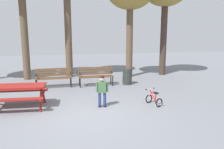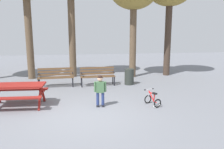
# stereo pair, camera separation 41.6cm
# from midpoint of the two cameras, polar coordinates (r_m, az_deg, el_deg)

# --- Properties ---
(ground) EXTENTS (36.00, 36.00, 0.00)m
(ground) POSITION_cam_midpoint_polar(r_m,az_deg,el_deg) (6.99, -5.46, -10.27)
(ground) COLOR slate
(picnic_table) EXTENTS (1.87, 1.44, 0.79)m
(picnic_table) POSITION_cam_midpoint_polar(r_m,az_deg,el_deg) (8.15, -21.40, -3.52)
(picnic_table) COLOR maroon
(picnic_table) RESTS_ON ground
(park_bench_far_left) EXTENTS (1.62, 0.52, 0.85)m
(park_bench_far_left) POSITION_cam_midpoint_polar(r_m,az_deg,el_deg) (10.59, -12.84, -0.28)
(park_bench_far_left) COLOR brown
(park_bench_far_left) RESTS_ON ground
(park_bench_left) EXTENTS (1.62, 0.51, 0.85)m
(park_bench_left) POSITION_cam_midpoint_polar(r_m,az_deg,el_deg) (10.57, -2.54, -0.03)
(park_bench_left) COLOR brown
(park_bench_left) RESTS_ON ground
(child_standing) EXTENTS (0.41, 0.19, 1.08)m
(child_standing) POSITION_cam_midpoint_polar(r_m,az_deg,el_deg) (7.57, -1.41, -3.48)
(child_standing) COLOR navy
(child_standing) RESTS_ON ground
(kids_bicycle) EXTENTS (0.51, 0.63, 0.54)m
(kids_bicycle) POSITION_cam_midpoint_polar(r_m,az_deg,el_deg) (7.96, 11.67, -6.26)
(kids_bicycle) COLOR black
(kids_bicycle) RESTS_ON ground
(trash_bin) EXTENTS (0.44, 0.44, 0.75)m
(trash_bin) POSITION_cam_midpoint_polar(r_m,az_deg,el_deg) (10.81, 5.45, -0.55)
(trash_bin) COLOR #2D332D
(trash_bin) RESTS_ON ground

